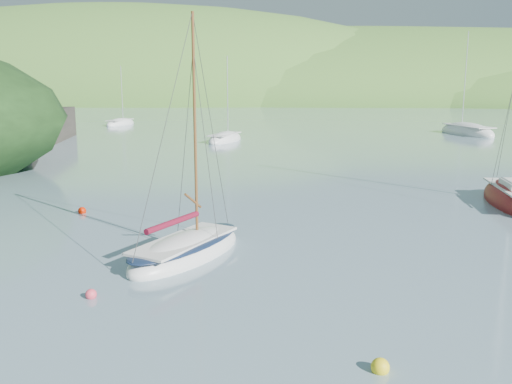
# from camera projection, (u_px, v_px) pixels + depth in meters

# --- Properties ---
(ground) EXTENTS (700.00, 700.00, 0.00)m
(ground) POSITION_uv_depth(u_px,v_px,m) (249.00, 314.00, 17.74)
(ground) COLOR gray
(ground) RESTS_ON ground
(shoreline_hills) EXTENTS (690.00, 135.00, 56.00)m
(shoreline_hills) POSITION_uv_depth(u_px,v_px,m) (273.00, 98.00, 186.81)
(shoreline_hills) COLOR #44702A
(shoreline_hills) RESTS_ON ground
(daysailer_white) EXTENTS (5.01, 7.22, 10.44)m
(daysailer_white) POSITION_uv_depth(u_px,v_px,m) (186.00, 251.00, 23.33)
(daysailer_white) COLOR white
(daysailer_white) RESTS_ON ground
(distant_sloop_a) EXTENTS (4.26, 7.56, 10.21)m
(distant_sloop_a) POSITION_uv_depth(u_px,v_px,m) (225.00, 140.00, 63.94)
(distant_sloop_a) COLOR white
(distant_sloop_a) RESTS_ON ground
(distant_sloop_b) EXTENTS (6.62, 10.18, 13.71)m
(distant_sloop_b) POSITION_uv_depth(u_px,v_px,m) (467.00, 133.00, 71.43)
(distant_sloop_b) COLOR white
(distant_sloop_b) RESTS_ON ground
(distant_sloop_c) EXTENTS (3.80, 6.95, 9.41)m
(distant_sloop_c) POSITION_uv_depth(u_px,v_px,m) (120.00, 124.00, 84.98)
(distant_sloop_c) COLOR white
(distant_sloop_c) RESTS_ON ground
(mooring_buoys) EXTENTS (14.40, 16.00, 0.47)m
(mooring_buoys) POSITION_uv_depth(u_px,v_px,m) (174.00, 276.00, 20.76)
(mooring_buoys) COLOR yellow
(mooring_buoys) RESTS_ON ground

